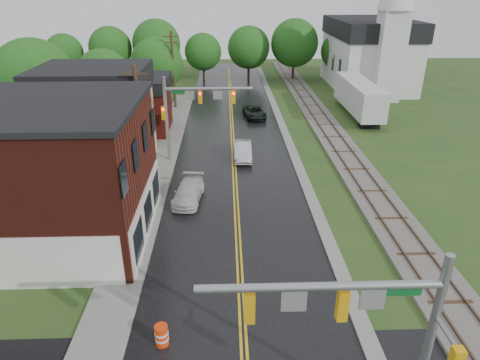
{
  "coord_description": "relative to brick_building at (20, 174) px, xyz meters",
  "views": [
    {
      "loc": [
        -0.62,
        -7.72,
        14.13
      ],
      "look_at": [
        0.15,
        15.1,
        3.5
      ],
      "focal_mm": 32.0,
      "sensor_mm": 36.0,
      "label": 1
    }
  ],
  "objects": [
    {
      "name": "traffic_signal_far",
      "position": [
        9.01,
        12.0,
        0.82
      ],
      "size": [
        7.34,
        0.43,
        7.2
      ],
      "color": "gray",
      "rests_on": "ground"
    },
    {
      "name": "yellow_house",
      "position": [
        1.48,
        11.0,
        -0.95
      ],
      "size": [
        8.0,
        7.0,
        6.4
      ],
      "primitive_type": "cube",
      "color": "tan",
      "rests_on": "ground"
    },
    {
      "name": "construction_barrel",
      "position": [
        9.0,
        -8.97,
        -3.65
      ],
      "size": [
        0.62,
        0.62,
        1.01
      ],
      "primitive_type": "cylinder",
      "rotation": [
        0.0,
        0.0,
        0.1
      ],
      "color": "#F2380A",
      "rests_on": "ground"
    },
    {
      "name": "sedan_silver",
      "position": [
        13.28,
        12.14,
        -3.45
      ],
      "size": [
        1.53,
        4.28,
        1.4
      ],
      "primitive_type": "imported",
      "rotation": [
        0.0,
        0.0,
        -0.01
      ],
      "color": "silver",
      "rests_on": "ground"
    },
    {
      "name": "curb_right",
      "position": [
        17.88,
        20.0,
        -4.15
      ],
      "size": [
        0.8,
        70.0,
        0.12
      ],
      "primitive_type": "cube",
      "color": "gray",
      "rests_on": "ground"
    },
    {
      "name": "tree_left_b",
      "position": [
        -5.36,
        16.9,
        1.57
      ],
      "size": [
        7.6,
        7.6,
        9.69
      ],
      "color": "black",
      "rests_on": "ground"
    },
    {
      "name": "brick_building",
      "position": [
        0.0,
        0.0,
        0.0
      ],
      "size": [
        14.3,
        10.3,
        8.3
      ],
      "color": "#4B1810",
      "rests_on": "ground"
    },
    {
      "name": "sidewalk_left",
      "position": [
        6.28,
        10.0,
        -4.15
      ],
      "size": [
        2.4,
        50.0,
        0.12
      ],
      "primitive_type": "cube",
      "color": "gray",
      "rests_on": "ground"
    },
    {
      "name": "main_road",
      "position": [
        12.48,
        15.0,
        -4.15
      ],
      "size": [
        10.0,
        90.0,
        0.02
      ],
      "primitive_type": "cube",
      "color": "black",
      "rests_on": "ground"
    },
    {
      "name": "utility_pole_c",
      "position": [
        5.68,
        29.0,
        0.57
      ],
      "size": [
        1.8,
        0.28,
        9.0
      ],
      "color": "#382616",
      "rests_on": "ground"
    },
    {
      "name": "tree_left_c",
      "position": [
        -1.36,
        24.9,
        0.36
      ],
      "size": [
        6.0,
        6.0,
        7.65
      ],
      "color": "black",
      "rests_on": "ground"
    },
    {
      "name": "church",
      "position": [
        32.48,
        38.74,
        1.68
      ],
      "size": [
        10.4,
        18.4,
        20.0
      ],
      "color": "silver",
      "rests_on": "ground"
    },
    {
      "name": "semi_trailer",
      "position": [
        27.02,
        24.91,
        -1.85
      ],
      "size": [
        2.71,
        12.32,
        3.88
      ],
      "color": "black",
      "rests_on": "ground"
    },
    {
      "name": "utility_pole_b",
      "position": [
        5.68,
        7.0,
        0.57
      ],
      "size": [
        1.8,
        0.28,
        9.0
      ],
      "color": "#382616",
      "rests_on": "ground"
    },
    {
      "name": "tree_left_e",
      "position": [
        3.64,
        30.9,
        0.66
      ],
      "size": [
        6.4,
        6.4,
        8.16
      ],
      "color": "black",
      "rests_on": "ground"
    },
    {
      "name": "suv_dark",
      "position": [
        15.1,
        24.47,
        -3.51
      ],
      "size": [
        2.68,
        4.86,
        1.29
      ],
      "primitive_type": "imported",
      "rotation": [
        0.0,
        0.0,
        0.12
      ],
      "color": "black",
      "rests_on": "ground"
    },
    {
      "name": "railroad",
      "position": [
        22.48,
        20.0,
        -4.05
      ],
      "size": [
        3.2,
        80.0,
        0.3
      ],
      "color": "#59544C",
      "rests_on": "ground"
    },
    {
      "name": "pickup_white",
      "position": [
        9.13,
        4.33,
        -3.5
      ],
      "size": [
        2.31,
        4.64,
        1.29
      ],
      "primitive_type": "imported",
      "rotation": [
        0.0,
        0.0,
        -0.12
      ],
      "color": "silver",
      "rests_on": "ground"
    },
    {
      "name": "darkred_building",
      "position": [
        2.48,
        20.0,
        -1.95
      ],
      "size": [
        7.0,
        6.0,
        4.4
      ],
      "primitive_type": "cube",
      "color": "#3F0F0C",
      "rests_on": "ground"
    },
    {
      "name": "traffic_signal_near",
      "position": [
        15.96,
        -13.0,
        0.82
      ],
      "size": [
        7.34,
        0.3,
        7.2
      ],
      "color": "gray",
      "rests_on": "ground"
    }
  ]
}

